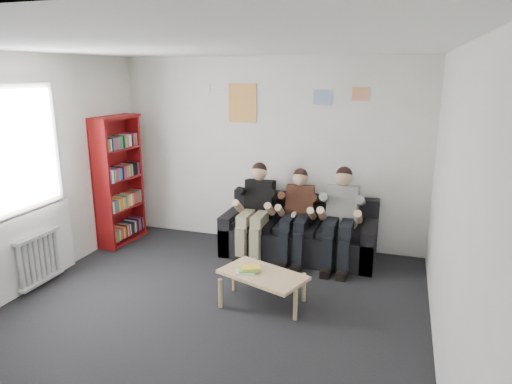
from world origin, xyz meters
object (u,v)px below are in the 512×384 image
at_px(coffee_table, 263,277).
at_px(person_middle, 297,216).
at_px(person_left, 255,211).
at_px(sofa, 299,235).
at_px(bookshelf, 120,180).
at_px(person_right, 340,219).

bearing_deg(coffee_table, person_middle, 87.31).
height_order(person_left, person_middle, person_left).
xyz_separation_m(coffee_table, person_middle, (0.06, 1.33, 0.29)).
xyz_separation_m(person_left, person_middle, (0.58, 0.00, -0.02)).
bearing_deg(sofa, coffee_table, -92.35).
relative_size(coffee_table, person_middle, 0.75).
relative_size(bookshelf, person_left, 1.47).
distance_m(coffee_table, person_left, 1.46).
bearing_deg(sofa, person_left, -161.48).
bearing_deg(sofa, person_right, -18.60).
distance_m(sofa, person_right, 0.70).
xyz_separation_m(coffee_table, person_right, (0.64, 1.33, 0.32)).
bearing_deg(bookshelf, person_right, 6.82).
distance_m(sofa, bookshelf, 2.74).
bearing_deg(coffee_table, person_right, 64.23).
distance_m(sofa, person_middle, 0.38).
height_order(person_left, person_right, person_right).
relative_size(bookshelf, coffee_table, 2.04).
bearing_deg(person_middle, person_right, -6.88).
bearing_deg(coffee_table, person_left, 111.23).
distance_m(coffee_table, person_right, 1.51).
relative_size(bookshelf, person_middle, 1.52).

